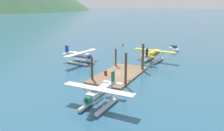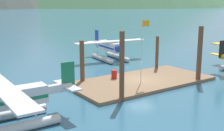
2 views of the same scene
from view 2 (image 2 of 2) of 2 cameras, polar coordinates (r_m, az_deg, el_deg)
The scene contains 10 objects.
ground_plane at distance 29.99m, azimuth 5.64°, elevation -3.32°, with size 1200.00×1200.00×0.00m, color #285670.
dock_platform at distance 29.95m, azimuth 5.65°, elevation -3.04°, with size 14.44×7.09×0.30m, color brown.
piling_near_left at distance 23.66m, azimuth 1.92°, elevation -0.29°, with size 0.41×0.41×5.77m, color brown.
piling_near_right at distance 30.83m, azimuth 16.59°, elevation 2.06°, with size 0.49×0.49×5.68m, color brown.
piling_far_left at distance 29.20m, azimuth -5.81°, elevation 0.63°, with size 0.45×0.45×4.33m, color brown.
piling_far_right at distance 35.11m, azimuth 8.71°, elevation 2.31°, with size 0.37×0.37×4.08m, color brown.
flagpole at distance 28.16m, azimuth 5.94°, elevation 4.25°, with size 0.95×0.10×6.17m.
fuel_drum at distance 30.16m, azimuth 0.43°, elevation -1.71°, with size 0.62×0.62×0.88m.
seaplane_white_bow_right at distance 41.24m, azimuth -0.45°, elevation 3.27°, with size 10.49×7.95×3.84m.
seaplane_silver_port_aft at distance 20.33m, azimuth -19.19°, elevation -6.94°, with size 7.98×10.42×3.84m.
Camera 2 is at (-18.78, -21.96, 8.03)m, focal length 47.21 mm.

